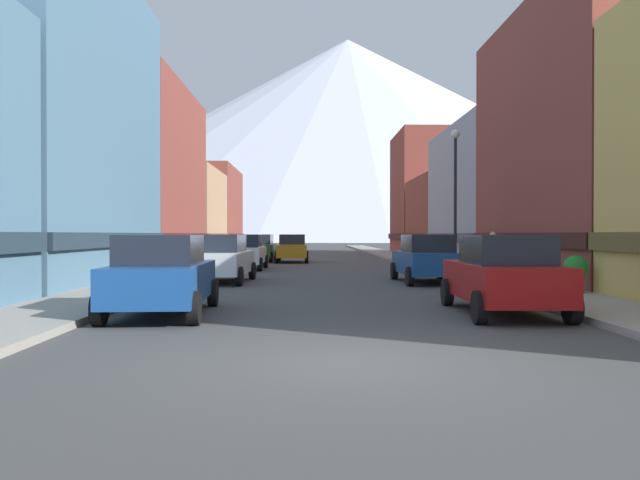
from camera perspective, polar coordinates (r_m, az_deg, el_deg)
The scene contains 24 objects.
ground_plane at distance 8.92m, azimuth 2.65°, elevation -11.10°, with size 400.00×400.00×0.00m, color #424242.
sidewalk_left at distance 44.12m, azimuth -8.45°, elevation -1.71°, with size 2.50×100.00×0.15m, color gray.
sidewalk_right at distance 44.28m, azimuth 7.82°, elevation -1.70°, with size 2.50×100.00×0.15m, color gray.
storefront_left_1 at distance 25.78m, azimuth -25.33°, elevation 9.12°, with size 7.38×12.82×11.70m.
storefront_left_2 at distance 37.92m, azimuth -17.57°, elevation 5.22°, with size 7.92×13.01×10.16m.
storefront_left_3 at distance 49.80m, azimuth -13.99°, elevation 2.19°, with size 8.73×10.66×6.75m.
storefront_left_4 at distance 61.45m, azimuth -11.92°, elevation 2.48°, with size 9.61×12.43×8.08m.
storefront_right_1 at distance 26.65m, azimuth 23.79°, elevation 7.61°, with size 6.35×12.39×10.55m.
storefront_right_2 at distance 38.25m, azimuth 17.02°, elevation 3.59°, with size 7.84×12.17×7.99m.
storefront_right_3 at distance 49.09m, azimuth 13.52°, elevation 1.84°, with size 8.83×9.96×6.07m.
storefront_right_4 at distance 58.83m, azimuth 10.28°, elevation 3.97°, with size 7.21×9.42×11.01m.
car_left_0 at distance 14.38m, azimuth -14.06°, elevation -3.07°, with size 2.22×4.47×1.78m.
car_left_1 at distance 23.66m, azimuth -8.91°, elevation -1.65°, with size 2.25×4.48×1.78m.
car_left_2 at distance 32.15m, azimuth -6.82°, elevation -1.07°, with size 2.12×4.43×1.78m.
car_left_3 at distance 41.63m, azimuth -5.49°, elevation -0.70°, with size 2.19×4.46×1.78m.
car_right_0 at distance 14.71m, azimuth 16.23°, elevation -2.99°, with size 2.16×4.45×1.78m.
car_right_1 at distance 23.66m, azimuth 9.60°, elevation -1.65°, with size 2.17×4.45×1.78m.
car_driving_0 at distance 40.27m, azimuth -2.51°, elevation -0.74°, with size 2.06×4.40×1.78m.
trash_bin_right at distance 20.68m, azimuth 18.51°, elevation -2.69°, with size 0.59×0.59×0.98m.
potted_plant_0 at distance 25.38m, azimuth -15.74°, elevation -1.82°, with size 0.72×0.72×1.08m.
potted_plant_1 at distance 19.28m, azimuth 22.09°, elevation -2.64°, with size 0.68×0.68×1.04m.
pedestrian_0 at distance 24.14m, azimuth 15.36°, elevation -1.47°, with size 0.36×0.36×1.75m.
streetlamp_right at distance 26.07m, azimuth 12.13°, elevation 5.34°, with size 0.36×0.36×5.86m.
mountain_backdrop at distance 272.27m, azimuth 2.51°, elevation 9.10°, with size 283.92×283.92×84.67m, color silver.
Camera 1 is at (-0.56, -8.72, 1.80)m, focal length 35.41 mm.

